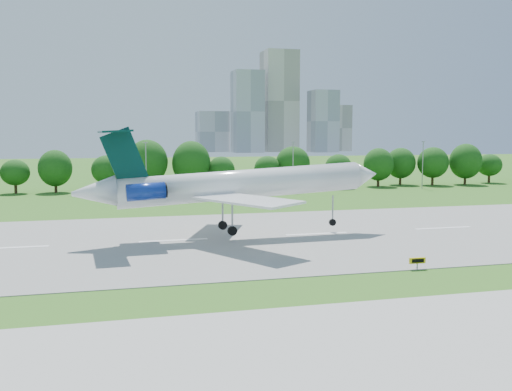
% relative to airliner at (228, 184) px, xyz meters
% --- Properties ---
extents(ground, '(600.00, 600.00, 0.00)m').
position_rel_airliner_xyz_m(ground, '(12.69, -24.86, -7.35)').
color(ground, '#2B681B').
rests_on(ground, ground).
extents(runway, '(400.00, 45.00, 0.08)m').
position_rel_airliner_xyz_m(runway, '(12.69, 0.14, -7.31)').
color(runway, gray).
rests_on(runway, ground).
extents(tree_line, '(288.40, 8.40, 10.40)m').
position_rel_airliner_xyz_m(tree_line, '(12.69, 67.14, -1.16)').
color(tree_line, '#382314').
rests_on(tree_line, ground).
extents(light_poles, '(175.90, 0.25, 12.19)m').
position_rel_airliner_xyz_m(light_poles, '(10.19, 57.14, -1.01)').
color(light_poles, gray).
rests_on(light_poles, ground).
extents(skyline, '(127.00, 52.00, 80.00)m').
position_rel_airliner_xyz_m(skyline, '(112.85, 365.76, 23.11)').
color(skyline, '#B2B2B7').
rests_on(skyline, ground).
extents(airliner, '(42.54, 30.90, 14.09)m').
position_rel_airliner_xyz_m(airliner, '(0.00, 0.00, 0.00)').
color(airliner, white).
rests_on(airliner, ground).
extents(taxi_sign_left, '(1.79, 0.29, 1.26)m').
position_rel_airliner_xyz_m(taxi_sign_left, '(15.45, -22.13, -6.43)').
color(taxi_sign_left, gray).
rests_on(taxi_sign_left, ground).
extents(service_vehicle_a, '(4.33, 3.02, 1.35)m').
position_rel_airliner_xyz_m(service_vehicle_a, '(-8.16, 60.13, -6.67)').
color(service_vehicle_a, white).
rests_on(service_vehicle_a, ground).
extents(service_vehicle_b, '(3.70, 2.21, 1.18)m').
position_rel_airliner_xyz_m(service_vehicle_b, '(-20.05, 59.56, -6.76)').
color(service_vehicle_b, white).
rests_on(service_vehicle_b, ground).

